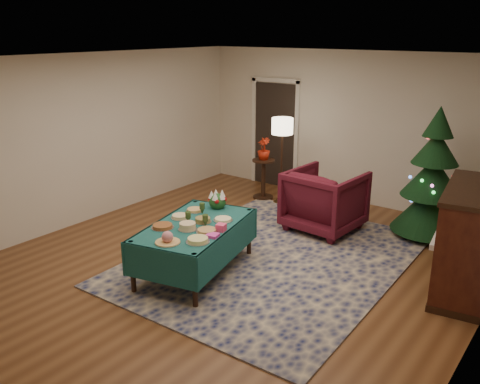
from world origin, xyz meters
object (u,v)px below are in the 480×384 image
Objects in this scene: side_table at (263,180)px; christmas_tree at (432,180)px; armchair at (325,197)px; floor_lamp at (282,131)px; potted_plant at (264,154)px; buffet_table at (195,234)px; gift_box at (221,227)px; piano at (470,242)px.

side_table is 3.08m from christmas_tree.
armchair is 1.44× the size of side_table.
side_table is (-0.40, 0.01, -0.96)m from floor_lamp.
potted_plant is at bearing 177.84° from floor_lamp.
christmas_tree is at bearing 0.06° from side_table.
potted_plant reaches higher than side_table.
armchair is 2.66× the size of potted_plant.
gift_box is (0.41, 0.03, 0.18)m from buffet_table.
potted_plant reaches higher than gift_box.
piano is (2.53, 1.56, -0.08)m from gift_box.
gift_box is at bearing -118.22° from christmas_tree.
buffet_table is 3.68m from christmas_tree.
floor_lamp is 2.08× the size of side_table.
floor_lamp is at bearing -2.16° from side_table.
gift_box reaches higher than buffet_table.
side_table is (-1.64, 0.72, -0.17)m from armchair.
floor_lamp is 2.67m from christmas_tree.
side_table is at bearing 177.84° from floor_lamp.
buffet_table is 0.96× the size of christmas_tree.
piano is (2.30, -0.73, 0.10)m from armchair.
gift_box is at bearing -71.28° from floor_lamp.
floor_lamp is at bearing -2.16° from potted_plant.
christmas_tree is (3.03, 0.00, 0.53)m from side_table.
potted_plant is at bearing -90.00° from side_table.
floor_lamp is (-1.02, 3.00, 0.60)m from gift_box.
gift_box is 0.10× the size of armchair.
buffet_table is 3.22m from potted_plant.
piano is (3.55, -1.44, -0.68)m from floor_lamp.
buffet_table is 1.20× the size of piano.
side_table is at bearing 108.25° from buffet_table.
christmas_tree is at bearing -148.09° from armchair.
gift_box is 0.07× the size of piano.
armchair reaches higher than potted_plant.
christmas_tree reaches higher than floor_lamp.
buffet_table is at bearing -78.64° from floor_lamp.
potted_plant is at bearing 159.75° from piano.
potted_plant is 3.03m from christmas_tree.
floor_lamp reaches higher than buffet_table.
piano is at bearing 166.66° from armchair.
side_table is at bearing 115.10° from gift_box.
armchair reaches higher than buffet_table.
piano is at bearing -20.25° from potted_plant.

